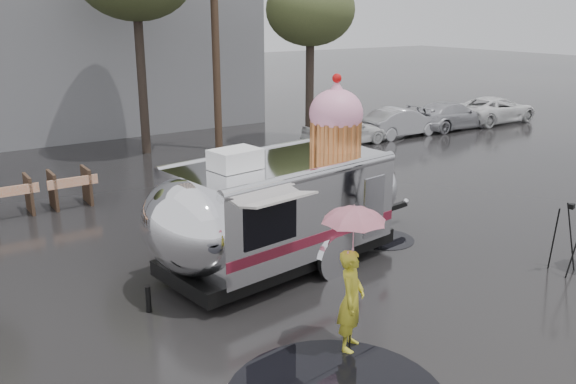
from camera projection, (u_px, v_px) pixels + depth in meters
ground at (459, 312)px, 10.71m from camera, size 120.00×120.00×0.00m
utility_pole at (215, 24)px, 21.88m from camera, size 1.60×0.28×9.00m
tree_right at (310, 11)px, 22.81m from camera, size 3.36×3.36×6.42m
barricade_row at (10, 196)px, 15.58m from camera, size 4.30×0.80×1.00m
parked_cars at (432, 115)px, 26.31m from camera, size 13.20×1.90×1.50m
airstream_trailer at (283, 202)px, 12.31m from camera, size 7.24×3.37×3.92m
person_left at (351, 300)px, 9.36m from camera, size 0.71×0.67×1.64m
umbrella_pink at (353, 231)px, 9.04m from camera, size 1.19×1.19×2.36m
tripod at (568, 232)px, 12.10m from camera, size 0.58×0.59×1.46m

